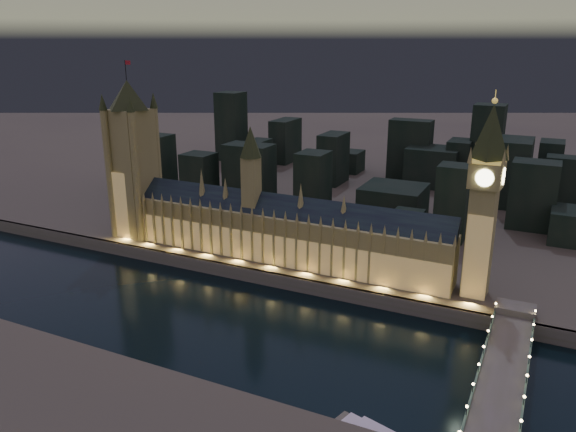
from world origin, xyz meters
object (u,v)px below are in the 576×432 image
at_px(palace_of_westminster, 280,230).
at_px(elizabeth_tower, 486,186).
at_px(victoria_tower, 132,152).
at_px(westminster_bridge, 504,372).

distance_m(palace_of_westminster, elizabeth_tower, 117.89).
bearing_deg(victoria_tower, elizabeth_tower, 0.00).
height_order(victoria_tower, elizabeth_tower, victoria_tower).
xyz_separation_m(victoria_tower, elizabeth_tower, (218.00, 0.00, 1.43)).
bearing_deg(palace_of_westminster, victoria_tower, 179.90).
bearing_deg(westminster_bridge, palace_of_westminster, 153.78).
height_order(elizabeth_tower, westminster_bridge, elizabeth_tower).
bearing_deg(victoria_tower, westminster_bridge, -15.29).
bearing_deg(westminster_bridge, elizabeth_tower, 107.87).
relative_size(palace_of_westminster, westminster_bridge, 1.79).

